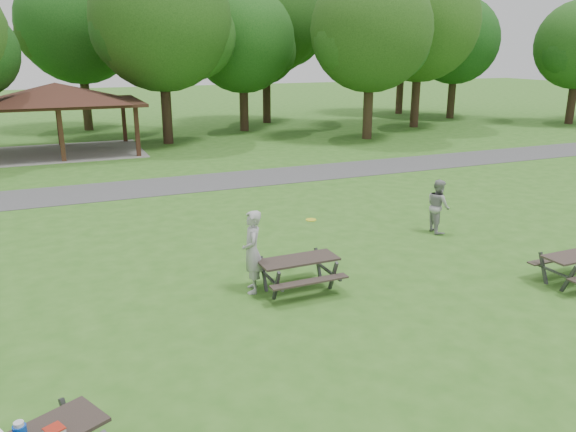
% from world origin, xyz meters
% --- Properties ---
extents(ground, '(160.00, 160.00, 0.00)m').
position_xyz_m(ground, '(0.00, 0.00, 0.00)').
color(ground, '#31671D').
rests_on(ground, ground).
extents(asphalt_path, '(120.00, 3.20, 0.02)m').
position_xyz_m(asphalt_path, '(0.00, 14.00, 0.01)').
color(asphalt_path, '#474749').
rests_on(asphalt_path, ground).
extents(pavilion, '(8.60, 7.01, 3.76)m').
position_xyz_m(pavilion, '(-4.00, 24.00, 3.06)').
color(pavilion, '#382214').
rests_on(pavilion, ground).
extents(tree_row_e, '(8.40, 8.00, 11.02)m').
position_xyz_m(tree_row_e, '(2.10, 25.03, 6.78)').
color(tree_row_e, black).
rests_on(tree_row_e, ground).
extents(tree_row_f, '(7.35, 7.00, 9.55)m').
position_xyz_m(tree_row_f, '(8.09, 28.53, 5.84)').
color(tree_row_f, '#2F1F15').
rests_on(tree_row_f, ground).
extents(tree_row_g, '(7.77, 7.40, 10.25)m').
position_xyz_m(tree_row_g, '(14.09, 22.03, 6.33)').
color(tree_row_g, '#302215').
rests_on(tree_row_g, ground).
extents(tree_row_h, '(8.61, 8.20, 11.37)m').
position_xyz_m(tree_row_h, '(20.10, 25.53, 7.03)').
color(tree_row_h, '#312016').
rests_on(tree_row_h, ground).
extents(tree_row_i, '(7.14, 6.80, 9.52)m').
position_xyz_m(tree_row_i, '(26.08, 29.03, 5.91)').
color(tree_row_i, black).
rests_on(tree_row_i, ground).
extents(tree_deep_b, '(8.40, 8.00, 11.13)m').
position_xyz_m(tree_deep_b, '(-1.90, 33.03, 6.89)').
color(tree_deep_b, '#302315').
rests_on(tree_deep_b, ground).
extents(tree_deep_c, '(8.82, 8.40, 11.90)m').
position_xyz_m(tree_deep_c, '(11.10, 32.03, 7.44)').
color(tree_deep_c, black).
rests_on(tree_deep_c, ground).
extents(tree_deep_d, '(8.40, 8.00, 11.27)m').
position_xyz_m(tree_deep_d, '(24.10, 33.53, 7.03)').
color(tree_deep_d, '#322116').
rests_on(tree_deep_d, ground).
extents(picnic_table_middle, '(1.89, 1.54, 0.81)m').
position_xyz_m(picnic_table_middle, '(0.55, 2.30, 0.60)').
color(picnic_table_middle, '#2D2420').
rests_on(picnic_table_middle, ground).
extents(frisbee_in_flight, '(0.31, 0.31, 0.02)m').
position_xyz_m(frisbee_in_flight, '(1.27, 3.17, 1.40)').
color(frisbee_in_flight, yellow).
rests_on(frisbee_in_flight, ground).
extents(frisbee_thrower, '(0.64, 0.81, 1.95)m').
position_xyz_m(frisbee_thrower, '(-0.46, 2.66, 0.98)').
color(frisbee_thrower, '#A3A2A5').
rests_on(frisbee_thrower, ground).
extents(frisbee_catcher, '(0.76, 0.90, 1.66)m').
position_xyz_m(frisbee_catcher, '(6.29, 4.66, 0.83)').
color(frisbee_catcher, '#9A9A9D').
rests_on(frisbee_catcher, ground).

